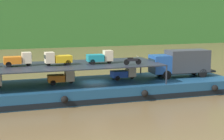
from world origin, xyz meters
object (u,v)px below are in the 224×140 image
(cargo_barge, at_px, (95,89))
(mini_truck_upper_fore, at_px, (58,59))
(motorcycle_upper_port, at_px, (132,61))
(covered_lorry, at_px, (181,62))
(mini_truck_upper_mid, at_px, (18,59))
(mini_truck_lower_mid, at_px, (124,73))
(mini_truck_lower_aft, at_px, (61,77))
(mini_truck_upper_bow, at_px, (100,57))

(cargo_barge, bearing_deg, mini_truck_upper_fore, -179.55)
(mini_truck_upper_fore, distance_m, motorcycle_upper_port, 7.69)
(cargo_barge, height_order, mini_truck_upper_fore, mini_truck_upper_fore)
(motorcycle_upper_port, bearing_deg, covered_lorry, 16.21)
(covered_lorry, xyz_separation_m, mini_truck_upper_mid, (-18.06, 0.71, 1.00))
(mini_truck_lower_mid, bearing_deg, mini_truck_lower_aft, -176.31)
(mini_truck_lower_aft, bearing_deg, mini_truck_upper_bow, -3.99)
(mini_truck_lower_aft, xyz_separation_m, mini_truck_lower_mid, (7.05, 0.45, 0.00))
(covered_lorry, height_order, mini_truck_upper_fore, mini_truck_upper_fore)
(mini_truck_upper_bow, bearing_deg, mini_truck_upper_mid, 174.40)
(cargo_barge, bearing_deg, motorcycle_upper_port, -30.96)
(mini_truck_lower_mid, relative_size, mini_truck_upper_mid, 1.01)
(covered_lorry, distance_m, mini_truck_upper_mid, 18.11)
(mini_truck_upper_mid, relative_size, mini_truck_upper_fore, 0.99)
(mini_truck_lower_mid, relative_size, motorcycle_upper_port, 1.46)
(cargo_barge, relative_size, mini_truck_upper_bow, 10.98)
(mini_truck_lower_mid, relative_size, mini_truck_upper_fore, 1.00)
(covered_lorry, relative_size, mini_truck_upper_bow, 2.85)
(cargo_barge, bearing_deg, mini_truck_lower_aft, 179.01)
(mini_truck_upper_fore, relative_size, motorcycle_upper_port, 1.46)
(mini_truck_lower_aft, bearing_deg, mini_truck_lower_mid, 3.69)
(mini_truck_upper_mid, bearing_deg, mini_truck_lower_mid, -0.40)
(cargo_barge, distance_m, mini_truck_upper_fore, 5.23)
(mini_truck_upper_mid, relative_size, motorcycle_upper_port, 1.45)
(motorcycle_upper_port, bearing_deg, mini_truck_upper_mid, 166.67)
(mini_truck_upper_fore, relative_size, mini_truck_upper_bow, 1.00)
(cargo_barge, relative_size, mini_truck_lower_aft, 11.05)
(mini_truck_lower_mid, distance_m, motorcycle_upper_port, 3.13)
(covered_lorry, xyz_separation_m, mini_truck_lower_aft, (-13.81, 0.17, -1.00))
(mini_truck_lower_aft, height_order, mini_truck_upper_bow, mini_truck_upper_bow)
(covered_lorry, xyz_separation_m, mini_truck_lower_mid, (-6.76, 0.63, -1.00))
(covered_lorry, distance_m, mini_truck_lower_mid, 6.86)
(mini_truck_upper_bow, height_order, motorcycle_upper_port, mini_truck_upper_bow)
(covered_lorry, xyz_separation_m, mini_truck_upper_fore, (-14.17, 0.08, 1.00))
(mini_truck_upper_mid, bearing_deg, cargo_barge, -4.35)
(mini_truck_lower_aft, relative_size, mini_truck_lower_mid, 0.99)
(mini_truck_lower_aft, xyz_separation_m, motorcycle_upper_port, (7.04, -2.14, 1.74))
(mini_truck_lower_aft, bearing_deg, mini_truck_upper_fore, -165.82)
(mini_truck_upper_fore, bearing_deg, mini_truck_lower_aft, 14.18)
(covered_lorry, distance_m, motorcycle_upper_port, 7.09)
(covered_lorry, bearing_deg, mini_truck_upper_bow, -179.32)
(mini_truck_upper_mid, height_order, motorcycle_upper_port, mini_truck_upper_mid)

